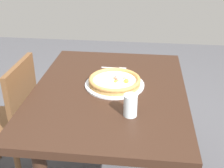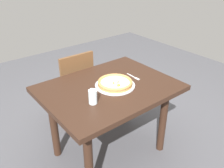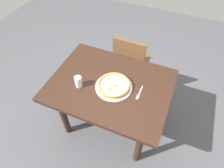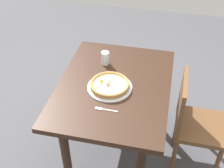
# 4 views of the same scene
# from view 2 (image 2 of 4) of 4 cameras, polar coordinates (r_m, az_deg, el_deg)

# --- Properties ---
(ground_plane) EXTENTS (6.00, 6.00, 0.00)m
(ground_plane) POSITION_cam_2_polar(r_m,az_deg,el_deg) (2.55, -0.61, -15.39)
(ground_plane) COLOR #4C4C51
(dining_table) EXTENTS (1.14, 0.87, 0.75)m
(dining_table) POSITION_cam_2_polar(r_m,az_deg,el_deg) (2.16, -0.70, -3.16)
(dining_table) COLOR #331E14
(dining_table) RESTS_ON ground
(chair_near) EXTENTS (0.41, 0.41, 0.87)m
(chair_near) POSITION_cam_2_polar(r_m,az_deg,el_deg) (2.71, -9.12, -0.33)
(chair_near) COLOR brown
(chair_near) RESTS_ON ground
(plate) EXTENTS (0.35, 0.35, 0.01)m
(plate) POSITION_cam_2_polar(r_m,az_deg,el_deg) (2.11, 0.72, -0.29)
(plate) COLOR silver
(plate) RESTS_ON dining_table
(pizza) EXTENTS (0.30, 0.30, 0.05)m
(pizza) POSITION_cam_2_polar(r_m,az_deg,el_deg) (2.10, 0.73, 0.31)
(pizza) COLOR #B78447
(pizza) RESTS_ON plate
(fork) EXTENTS (0.02, 0.17, 0.00)m
(fork) POSITION_cam_2_polar(r_m,az_deg,el_deg) (2.27, 5.20, 1.62)
(fork) COLOR silver
(fork) RESTS_ON dining_table
(drinking_glass) EXTENTS (0.07, 0.07, 0.11)m
(drinking_glass) POSITION_cam_2_polar(r_m,az_deg,el_deg) (1.85, -4.51, -2.99)
(drinking_glass) COLOR silver
(drinking_glass) RESTS_ON dining_table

